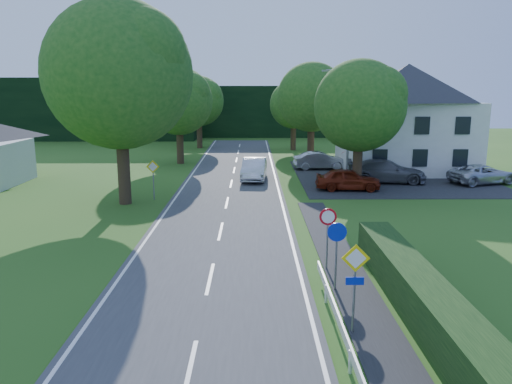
{
  "coord_description": "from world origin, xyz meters",
  "views": [
    {
      "loc": [
        1.52,
        -4.78,
        6.69
      ],
      "look_at": [
        1.69,
        19.24,
        1.68
      ],
      "focal_mm": 35.0,
      "sensor_mm": 36.0,
      "label": 1
    }
  ],
  "objects_px": {
    "moving_car": "(254,169)",
    "parked_car_red": "(348,179)",
    "parked_car_silver_a": "(320,161)",
    "parked_car_grey": "(386,171)",
    "motorcycle": "(256,163)",
    "parasol": "(353,161)",
    "parked_car_silver_b": "(483,174)",
    "streetlight": "(347,121)"
  },
  "relations": [
    {
      "from": "moving_car",
      "to": "parked_car_red",
      "type": "height_order",
      "value": "moving_car"
    },
    {
      "from": "moving_car",
      "to": "parked_car_silver_a",
      "type": "height_order",
      "value": "moving_car"
    },
    {
      "from": "moving_car",
      "to": "parked_car_grey",
      "type": "relative_size",
      "value": 0.86
    },
    {
      "from": "motorcycle",
      "to": "parked_car_silver_a",
      "type": "relative_size",
      "value": 0.42
    },
    {
      "from": "moving_car",
      "to": "motorcycle",
      "type": "xyz_separation_m",
      "value": [
        0.16,
        5.18,
        -0.3
      ]
    },
    {
      "from": "parked_car_silver_a",
      "to": "parasol",
      "type": "distance_m",
      "value": 2.84
    },
    {
      "from": "parked_car_red",
      "to": "parked_car_silver_a",
      "type": "relative_size",
      "value": 0.97
    },
    {
      "from": "parked_car_silver_a",
      "to": "parasol",
      "type": "bearing_deg",
      "value": -123.98
    },
    {
      "from": "parked_car_red",
      "to": "parked_car_silver_b",
      "type": "xyz_separation_m",
      "value": [
        10.0,
        2.26,
        -0.05
      ]
    },
    {
      "from": "parked_car_red",
      "to": "parked_car_silver_a",
      "type": "distance_m",
      "value": 8.75
    },
    {
      "from": "moving_car",
      "to": "motorcycle",
      "type": "bearing_deg",
      "value": 92.35
    },
    {
      "from": "moving_car",
      "to": "motorcycle",
      "type": "height_order",
      "value": "moving_car"
    },
    {
      "from": "parked_car_grey",
      "to": "parked_car_silver_b",
      "type": "bearing_deg",
      "value": -86.79
    },
    {
      "from": "moving_car",
      "to": "parked_car_silver_b",
      "type": "bearing_deg",
      "value": -1.54
    },
    {
      "from": "parked_car_grey",
      "to": "streetlight",
      "type": "bearing_deg",
      "value": 105.72
    },
    {
      "from": "parked_car_silver_b",
      "to": "parked_car_grey",
      "type": "bearing_deg",
      "value": 68.78
    },
    {
      "from": "parasol",
      "to": "moving_car",
      "type": "bearing_deg",
      "value": -156.78
    },
    {
      "from": "parked_car_grey",
      "to": "parked_car_red",
      "type": "bearing_deg",
      "value": 137.27
    },
    {
      "from": "motorcycle",
      "to": "parked_car_silver_b",
      "type": "distance_m",
      "value": 17.43
    },
    {
      "from": "parked_car_grey",
      "to": "parasol",
      "type": "height_order",
      "value": "parasol"
    },
    {
      "from": "moving_car",
      "to": "parked_car_red",
      "type": "distance_m",
      "value": 7.32
    },
    {
      "from": "parked_car_silver_a",
      "to": "moving_car",
      "type": "bearing_deg",
      "value": 128.01
    },
    {
      "from": "parked_car_red",
      "to": "parasol",
      "type": "xyz_separation_m",
      "value": [
        1.75,
        7.28,
        0.19
      ]
    },
    {
      "from": "motorcycle",
      "to": "parked_car_grey",
      "type": "distance_m",
      "value": 11.25
    },
    {
      "from": "parked_car_grey",
      "to": "moving_car",
      "type": "bearing_deg",
      "value": 90.47
    },
    {
      "from": "parked_car_silver_a",
      "to": "parked_car_red",
      "type": "bearing_deg",
      "value": -178.81
    },
    {
      "from": "streetlight",
      "to": "parked_car_silver_b",
      "type": "distance_m",
      "value": 10.49
    },
    {
      "from": "parked_car_silver_a",
      "to": "parked_car_silver_b",
      "type": "height_order",
      "value": "parked_car_silver_a"
    },
    {
      "from": "moving_car",
      "to": "parked_car_silver_a",
      "type": "relative_size",
      "value": 1.09
    },
    {
      "from": "streetlight",
      "to": "parasol",
      "type": "height_order",
      "value": "streetlight"
    },
    {
      "from": "motorcycle",
      "to": "parked_car_red",
      "type": "relative_size",
      "value": 0.43
    },
    {
      "from": "motorcycle",
      "to": "parked_car_red",
      "type": "xyz_separation_m",
      "value": [
        6.06,
        -9.04,
        0.24
      ]
    },
    {
      "from": "motorcycle",
      "to": "parasol",
      "type": "distance_m",
      "value": 8.02
    },
    {
      "from": "parked_car_red",
      "to": "parked_car_silver_b",
      "type": "bearing_deg",
      "value": -74.08
    },
    {
      "from": "parked_car_grey",
      "to": "parked_car_silver_a",
      "type": "bearing_deg",
      "value": 40.65
    },
    {
      "from": "moving_car",
      "to": "parked_car_silver_a",
      "type": "distance_m",
      "value": 7.36
    },
    {
      "from": "streetlight",
      "to": "parked_car_grey",
      "type": "distance_m",
      "value": 4.75
    },
    {
      "from": "streetlight",
      "to": "parasol",
      "type": "relative_size",
      "value": 3.93
    },
    {
      "from": "parked_car_silver_b",
      "to": "streetlight",
      "type": "bearing_deg",
      "value": 72.69
    },
    {
      "from": "streetlight",
      "to": "moving_car",
      "type": "bearing_deg",
      "value": 166.16
    },
    {
      "from": "streetlight",
      "to": "parasol",
      "type": "distance_m",
      "value": 6.3
    },
    {
      "from": "streetlight",
      "to": "parasol",
      "type": "xyz_separation_m",
      "value": [
        1.54,
        5.0,
        -3.51
      ]
    }
  ]
}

